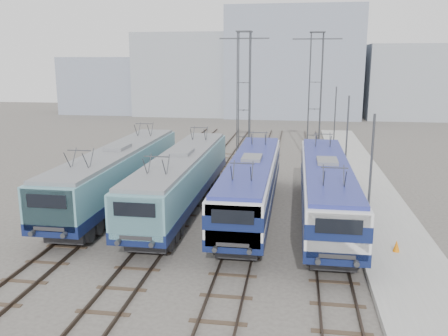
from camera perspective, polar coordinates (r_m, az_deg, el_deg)
ground at (r=24.13m, az=-3.71°, el=-10.41°), size 160.00×160.00×0.00m
platform at (r=31.53m, az=18.11°, el=-5.09°), size 4.00×70.00×0.30m
locomotive_far_left at (r=32.20m, az=-12.67°, el=-0.39°), size 2.95×18.61×3.50m
locomotive_center_left at (r=30.28m, az=-5.14°, el=-1.05°), size 2.88×18.19×3.42m
locomotive_center_right at (r=29.22m, az=3.31°, el=-1.59°), size 2.77×17.49×3.29m
locomotive_far_right at (r=28.66m, az=12.20°, el=-2.09°), size 2.81×17.74×3.34m
catenary_tower_west at (r=43.99m, az=2.39°, el=9.11°), size 4.50×1.20×12.00m
catenary_tower_east at (r=45.75m, az=10.90°, el=9.04°), size 4.50×1.20×12.00m
mast_front at (r=24.67m, az=17.15°, el=-1.85°), size 0.12×0.12×7.00m
mast_mid at (r=36.32m, az=14.52°, el=2.91°), size 0.12×0.12×7.00m
mast_rear at (r=48.15m, az=13.17°, el=5.35°), size 0.12×0.12×7.00m
safety_cone at (r=25.11m, az=20.03°, el=-8.79°), size 0.34×0.34×0.58m
building_west at (r=85.77m, az=-4.04°, el=11.16°), size 18.00×12.00×14.00m
building_center at (r=83.63m, az=8.35°, el=12.39°), size 22.00×14.00×18.00m
building_east at (r=85.86m, az=21.94°, el=9.62°), size 16.00×12.00×12.00m
building_far_west at (r=90.72m, az=-14.07°, el=9.64°), size 14.00×10.00×10.00m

